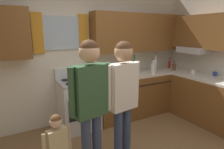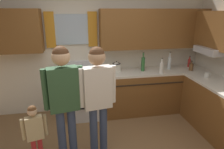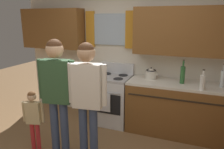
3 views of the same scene
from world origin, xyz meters
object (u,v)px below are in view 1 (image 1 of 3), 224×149
object	(u,v)px
mug_ceramic_white	(193,72)
bottle_squat_brown	(174,67)
stove_oven	(79,104)
bottle_milk_white	(153,69)
adult_holding_child	(90,96)
adult_in_plaid	(123,91)
bottle_sauce_red	(169,64)
mug_cobalt_blue	(215,74)
small_child	(58,146)
bottle_wine_green	(134,66)
stovetop_kettle	(110,71)
bottle_tall_clear	(155,64)

from	to	relation	value
mug_ceramic_white	bottle_squat_brown	bearing A→B (deg)	95.11
stove_oven	bottle_milk_white	world-z (taller)	bottle_milk_white
bottle_squat_brown	adult_holding_child	distance (m)	2.76
mug_ceramic_white	adult_in_plaid	xyz separation A→B (m)	(-2.11, -0.66, 0.09)
mug_ceramic_white	bottle_sauce_red	bearing A→B (deg)	85.11
mug_cobalt_blue	adult_holding_child	world-z (taller)	adult_holding_child
adult_holding_child	small_child	bearing A→B (deg)	-173.19
bottle_sauce_red	adult_in_plaid	size ratio (longest dim) A/B	0.15
mug_ceramic_white	adult_holding_child	world-z (taller)	adult_holding_child
bottle_wine_green	mug_ceramic_white	distance (m)	1.21
bottle_wine_green	mug_cobalt_blue	bearing A→B (deg)	-36.16
mug_cobalt_blue	adult_in_plaid	distance (m)	2.38
stove_oven	bottle_milk_white	distance (m)	1.64
stovetop_kettle	mug_ceramic_white	bearing A→B (deg)	-24.24
bottle_wine_green	stovetop_kettle	world-z (taller)	bottle_wine_green
bottle_milk_white	mug_ceramic_white	size ratio (longest dim) A/B	2.49
mug_ceramic_white	adult_holding_child	size ratio (longest dim) A/B	0.07
bottle_squat_brown	adult_holding_child	size ratio (longest dim) A/B	0.12
stove_oven	stovetop_kettle	bearing A→B (deg)	7.48
adult_in_plaid	bottle_tall_clear	bearing A→B (deg)	38.02
adult_holding_child	small_child	world-z (taller)	adult_holding_child
bottle_sauce_red	mug_cobalt_blue	size ratio (longest dim) A/B	2.14
stove_oven	bottle_wine_green	bearing A→B (deg)	-0.08
bottle_sauce_red	small_child	world-z (taller)	bottle_sauce_red
bottle_milk_white	adult_holding_child	world-z (taller)	adult_holding_child
adult_in_plaid	small_child	world-z (taller)	adult_in_plaid
mug_cobalt_blue	stovetop_kettle	xyz separation A→B (m)	(-1.81, 1.03, 0.05)
mug_cobalt_blue	bottle_squat_brown	bearing A→B (deg)	109.59
bottle_squat_brown	stovetop_kettle	xyz separation A→B (m)	(-1.53, 0.23, 0.02)
stove_oven	bottle_sauce_red	world-z (taller)	bottle_sauce_red
stove_oven	adult_holding_child	size ratio (longest dim) A/B	0.65
bottle_milk_white	mug_cobalt_blue	size ratio (longest dim) A/B	2.73
adult_holding_child	stovetop_kettle	bearing A→B (deg)	54.77
bottle_squat_brown	stovetop_kettle	distance (m)	1.55
mug_ceramic_white	adult_in_plaid	distance (m)	2.21
adult_holding_child	adult_in_plaid	size ratio (longest dim) A/B	1.02
bottle_wine_green	bottle_tall_clear	xyz separation A→B (m)	(0.59, 0.03, -0.01)
bottle_tall_clear	bottle_milk_white	bearing A→B (deg)	-138.03
stove_oven	adult_holding_child	world-z (taller)	adult_holding_child
stovetop_kettle	adult_holding_child	bearing A→B (deg)	-125.23
bottle_squat_brown	mug_cobalt_blue	xyz separation A→B (m)	(0.28, -0.79, -0.03)
bottle_squat_brown	bottle_milk_white	xyz separation A→B (m)	(-0.69, -0.09, 0.04)
bottle_tall_clear	bottle_squat_brown	bearing A→B (deg)	-22.82
adult_in_plaid	bottle_wine_green	bearing A→B (deg)	49.90
bottle_milk_white	mug_cobalt_blue	bearing A→B (deg)	-35.81
bottle_squat_brown	bottle_wine_green	world-z (taller)	bottle_wine_green
bottle_milk_white	adult_holding_child	bearing A→B (deg)	-149.64
stove_oven	bottle_tall_clear	world-z (taller)	bottle_tall_clear
stovetop_kettle	bottle_wine_green	bearing A→B (deg)	-9.90
bottle_milk_white	adult_in_plaid	xyz separation A→B (m)	(-1.37, -1.04, 0.02)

